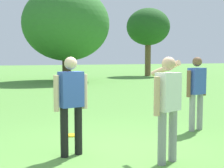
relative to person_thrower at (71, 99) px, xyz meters
name	(u,v)px	position (x,y,z in m)	size (l,w,h in m)	color
ground_plane	(115,154)	(0.70, -0.21, -0.94)	(120.00, 120.00, 0.00)	#568E3D
person_thrower	(71,99)	(0.00, 0.00, 0.00)	(0.60, 0.29, 1.64)	black
person_catcher	(197,88)	(3.05, 0.61, 0.00)	(0.60, 0.29, 1.64)	gray
person_bystander	(167,101)	(1.26, -0.92, 0.02)	(0.59, 0.79, 1.64)	gray
frisbee	(72,135)	(0.36, 1.25, -0.93)	(0.25, 0.25, 0.03)	yellow
tree_slender_mid	(66,24)	(4.24, 15.77, 2.94)	(5.90, 5.90, 6.40)	#4C3823
tree_back_left	(148,27)	(12.35, 18.66, 3.29)	(3.76, 3.76, 5.88)	brown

